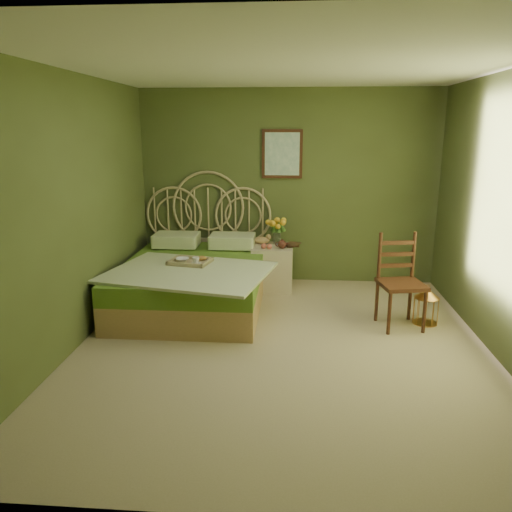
# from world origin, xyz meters

# --- Properties ---
(floor) EXTENTS (4.50, 4.50, 0.00)m
(floor) POSITION_xyz_m (0.00, 0.00, 0.00)
(floor) COLOR tan
(floor) RESTS_ON ground
(ceiling) EXTENTS (4.50, 4.50, 0.00)m
(ceiling) POSITION_xyz_m (0.00, 0.00, 2.60)
(ceiling) COLOR silver
(ceiling) RESTS_ON wall_back
(wall_back) EXTENTS (4.00, 0.00, 4.00)m
(wall_back) POSITION_xyz_m (0.00, 2.25, 1.30)
(wall_back) COLOR #556233
(wall_back) RESTS_ON floor
(wall_left) EXTENTS (0.00, 4.50, 4.50)m
(wall_left) POSITION_xyz_m (-2.00, 0.00, 1.30)
(wall_left) COLOR #556233
(wall_left) RESTS_ON floor
(wall_right) EXTENTS (0.00, 4.50, 4.50)m
(wall_right) POSITION_xyz_m (2.00, 0.00, 1.30)
(wall_right) COLOR #556233
(wall_right) RESTS_ON floor
(wall_art) EXTENTS (0.54, 0.04, 0.64)m
(wall_art) POSITION_xyz_m (-0.09, 2.22, 1.75)
(wall_art) COLOR #311B0D
(wall_art) RESTS_ON wall_back
(bed) EXTENTS (1.93, 2.43, 1.51)m
(bed) POSITION_xyz_m (-1.10, 1.17, 0.33)
(bed) COLOR tan
(bed) RESTS_ON floor
(nightstand) EXTENTS (0.53, 0.53, 1.01)m
(nightstand) POSITION_xyz_m (-0.18, 1.83, 0.36)
(nightstand) COLOR beige
(nightstand) RESTS_ON floor
(chair) EXTENTS (0.52, 0.52, 1.00)m
(chair) POSITION_xyz_m (1.24, 0.69, 0.56)
(chair) COLOR #311B0D
(chair) RESTS_ON floor
(birdcage) EXTENTS (0.26, 0.26, 0.40)m
(birdcage) POSITION_xyz_m (1.55, 0.72, 0.20)
(birdcage) COLOR #C6843F
(birdcage) RESTS_ON floor
(book_lower) EXTENTS (0.18, 0.23, 0.02)m
(book_lower) POSITION_xyz_m (-0.01, 1.84, 0.59)
(book_lower) COLOR #381E0F
(book_lower) RESTS_ON nightstand
(book_upper) EXTENTS (0.24, 0.28, 0.02)m
(book_upper) POSITION_xyz_m (-0.01, 1.84, 0.61)
(book_upper) COLOR #472819
(book_upper) RESTS_ON nightstand
(cereal_bowl) EXTENTS (0.16, 0.16, 0.04)m
(cereal_bowl) POSITION_xyz_m (-1.20, 0.99, 0.60)
(cereal_bowl) COLOR white
(cereal_bowl) RESTS_ON bed
(coffee_cup) EXTENTS (0.11, 0.11, 0.08)m
(coffee_cup) POSITION_xyz_m (-1.02, 0.88, 0.62)
(coffee_cup) COLOR white
(coffee_cup) RESTS_ON bed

